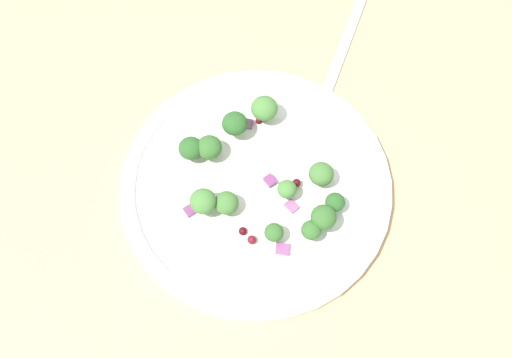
{
  "coord_description": "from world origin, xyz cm",
  "views": [
    {
      "loc": [
        -5.54,
        29.06,
        64.41
      ],
      "look_at": [
        -0.94,
        1.57,
        2.7
      ],
      "focal_mm": 46.42,
      "sensor_mm": 36.0,
      "label": 1
    }
  ],
  "objects_px": {
    "plate": "(256,186)",
    "fork": "(337,63)",
    "broccoli_floret_0": "(264,109)",
    "broccoli_floret_2": "(191,149)",
    "broccoli_floret_1": "(209,148)"
  },
  "relations": [
    {
      "from": "plate",
      "to": "fork",
      "type": "distance_m",
      "value": 0.18
    },
    {
      "from": "plate",
      "to": "broccoli_floret_0",
      "type": "distance_m",
      "value": 0.08
    },
    {
      "from": "broccoli_floret_2",
      "to": "broccoli_floret_0",
      "type": "bearing_deg",
      "value": -139.42
    },
    {
      "from": "plate",
      "to": "fork",
      "type": "relative_size",
      "value": 1.53
    },
    {
      "from": "plate",
      "to": "broccoli_floret_0",
      "type": "bearing_deg",
      "value": -86.94
    },
    {
      "from": "broccoli_floret_0",
      "to": "broccoli_floret_2",
      "type": "xyz_separation_m",
      "value": [
        0.07,
        0.06,
        -0.0
      ]
    },
    {
      "from": "plate",
      "to": "broccoli_floret_1",
      "type": "height_order",
      "value": "broccoli_floret_1"
    },
    {
      "from": "plate",
      "to": "broccoli_floret_2",
      "type": "xyz_separation_m",
      "value": [
        0.07,
        -0.02,
        0.02
      ]
    },
    {
      "from": "broccoli_floret_0",
      "to": "fork",
      "type": "height_order",
      "value": "broccoli_floret_0"
    },
    {
      "from": "broccoli_floret_0",
      "to": "fork",
      "type": "bearing_deg",
      "value": -127.86
    },
    {
      "from": "fork",
      "to": "broccoli_floret_1",
      "type": "bearing_deg",
      "value": 50.39
    },
    {
      "from": "broccoli_floret_1",
      "to": "fork",
      "type": "bearing_deg",
      "value": -129.61
    },
    {
      "from": "plate",
      "to": "fork",
      "type": "xyz_separation_m",
      "value": [
        -0.07,
        -0.17,
        -0.01
      ]
    },
    {
      "from": "plate",
      "to": "broccoli_floret_1",
      "type": "relative_size",
      "value": 10.52
    },
    {
      "from": "broccoli_floret_1",
      "to": "broccoli_floret_2",
      "type": "relative_size",
      "value": 1.03
    }
  ]
}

